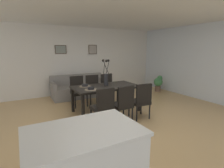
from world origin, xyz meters
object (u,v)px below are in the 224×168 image
(bowl_near_left, at_px, (91,88))
(potted_plant, at_px, (158,83))
(dining_chair_near_left, at_px, (103,105))
(dining_table, at_px, (106,89))
(bowl_near_right, at_px, (85,85))
(dining_chair_far_right, at_px, (93,88))
(centerpiece_vase, at_px, (106,76))
(framed_picture_center, at_px, (93,50))
(dining_chair_far_left, at_px, (123,102))
(framed_picture_left, at_px, (61,50))
(dining_chair_near_right, at_px, (78,89))
(dining_chair_mid_left, at_px, (141,99))
(dining_chair_mid_right, at_px, (108,86))
(sofa, at_px, (80,89))

(bowl_near_left, relative_size, potted_plant, 0.25)
(bowl_near_left, bearing_deg, dining_chair_near_left, -87.62)
(dining_table, distance_m, bowl_near_right, 0.59)
(dining_chair_near_left, height_order, bowl_near_left, dining_chair_near_left)
(dining_chair_far_right, bearing_deg, centerpiece_vase, -88.55)
(dining_table, distance_m, framed_picture_center, 2.74)
(dining_table, height_order, framed_picture_center, framed_picture_center)
(dining_chair_far_left, xyz_separation_m, centerpiece_vase, (0.01, 0.90, 0.51))
(dining_table, xyz_separation_m, bowl_near_left, (-0.54, -0.22, 0.11))
(dining_chair_near_left, xyz_separation_m, centerpiece_vase, (0.51, 0.87, 0.51))
(centerpiece_vase, relative_size, framed_picture_left, 1.76)
(dining_chair_near_left, distance_m, bowl_near_right, 1.12)
(dining_chair_far_right, bearing_deg, framed_picture_left, 111.55)
(bowl_near_right, relative_size, framed_picture_left, 0.41)
(dining_chair_far_left, xyz_separation_m, bowl_near_left, (-0.54, 0.68, 0.27))
(bowl_near_left, bearing_deg, dining_chair_near_right, 88.82)
(bowl_near_left, bearing_deg, bowl_near_right, 90.00)
(dining_chair_mid_left, bearing_deg, framed_picture_center, 88.05)
(dining_chair_near_left, height_order, dining_chair_near_right, same)
(dining_table, relative_size, bowl_near_left, 10.59)
(dining_chair_far_right, xyz_separation_m, bowl_near_left, (-0.52, -1.09, 0.27))
(dining_chair_far_left, distance_m, dining_chair_mid_right, 1.88)
(sofa, height_order, potted_plant, sofa)
(dining_chair_near_right, bearing_deg, dining_chair_far_left, -74.29)
(sofa, bearing_deg, bowl_near_left, -100.54)
(dining_chair_mid_left, relative_size, framed_picture_center, 2.48)
(dining_chair_mid_left, height_order, potted_plant, dining_chair_mid_left)
(dining_chair_far_right, xyz_separation_m, framed_picture_center, (0.66, 1.57, 1.23))
(dining_chair_far_left, height_order, framed_picture_center, framed_picture_center)
(dining_chair_near_left, height_order, framed_picture_center, framed_picture_center)
(bowl_near_right, bearing_deg, framed_picture_left, 92.58)
(bowl_near_right, height_order, framed_picture_left, framed_picture_left)
(bowl_near_left, xyz_separation_m, framed_picture_center, (1.18, 2.65, 0.96))
(dining_chair_near_left, height_order, framed_picture_left, framed_picture_left)
(bowl_near_left, xyz_separation_m, framed_picture_left, (-0.10, 2.65, 0.96))
(dining_table, relative_size, dining_chair_mid_left, 1.96)
(dining_chair_near_left, height_order, dining_chair_far_right, same)
(centerpiece_vase, bearing_deg, dining_chair_mid_right, 59.04)
(sofa, distance_m, potted_plant, 3.27)
(dining_chair_mid_left, xyz_separation_m, bowl_near_left, (-1.07, 0.68, 0.27))
(bowl_near_right, relative_size, potted_plant, 0.25)
(dining_chair_mid_right, xyz_separation_m, potted_plant, (2.48, 0.19, -0.14))
(dining_table, height_order, dining_chair_near_right, dining_chair_near_right)
(dining_chair_mid_right, bearing_deg, dining_chair_near_left, -120.78)
(dining_chair_mid_right, relative_size, framed_picture_center, 2.48)
(centerpiece_vase, xyz_separation_m, potted_plant, (3.02, 1.09, -0.65))
(dining_chair_far_left, xyz_separation_m, dining_chair_mid_right, (0.54, 1.80, 0.00))
(dining_chair_far_left, xyz_separation_m, framed_picture_center, (0.64, 3.34, 1.23))
(dining_table, distance_m, dining_chair_near_left, 1.02)
(centerpiece_vase, bearing_deg, dining_table, -124.65)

